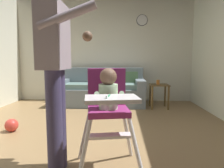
# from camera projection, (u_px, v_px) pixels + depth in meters

# --- Properties ---
(ground) EXTENTS (6.03, 7.18, 0.10)m
(ground) POSITION_uv_depth(u_px,v_px,m) (85.00, 148.00, 2.49)
(ground) COLOR #95754C
(wall_far) EXTENTS (5.23, 0.06, 2.61)m
(wall_far) POSITION_uv_depth(u_px,v_px,m) (104.00, 50.00, 5.13)
(wall_far) COLOR silver
(wall_far) RESTS_ON ground
(couch) EXTENTS (2.00, 0.86, 0.86)m
(couch) POSITION_uv_depth(u_px,v_px,m) (102.00, 90.00, 4.72)
(couch) COLOR slate
(couch) RESTS_ON ground
(high_chair) EXTENTS (0.69, 0.79, 0.97)m
(high_chair) POSITION_uv_depth(u_px,v_px,m) (108.00, 100.00, 1.80)
(high_chair) COLOR white
(high_chair) RESTS_ON ground
(adult_standing) EXTENTS (0.51, 0.49, 1.70)m
(adult_standing) POSITION_uv_depth(u_px,v_px,m) (56.00, 68.00, 1.78)
(adult_standing) COLOR #3F395D
(adult_standing) RESTS_ON ground
(toy_ball) EXTENTS (0.19, 0.19, 0.19)m
(toy_ball) POSITION_uv_depth(u_px,v_px,m) (12.00, 125.00, 2.91)
(toy_ball) COLOR #D13D33
(toy_ball) RESTS_ON ground
(side_table) EXTENTS (0.40, 0.40, 0.52)m
(side_table) POSITION_uv_depth(u_px,v_px,m) (159.00, 91.00, 4.34)
(side_table) COLOR brown
(side_table) RESTS_ON ground
(sippy_cup) EXTENTS (0.07, 0.07, 0.10)m
(sippy_cup) POSITION_uv_depth(u_px,v_px,m) (158.00, 82.00, 4.32)
(sippy_cup) COLOR orange
(sippy_cup) RESTS_ON side_table
(wall_clock) EXTENTS (0.28, 0.04, 0.28)m
(wall_clock) POSITION_uv_depth(u_px,v_px,m) (142.00, 20.00, 4.95)
(wall_clock) COLOR white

